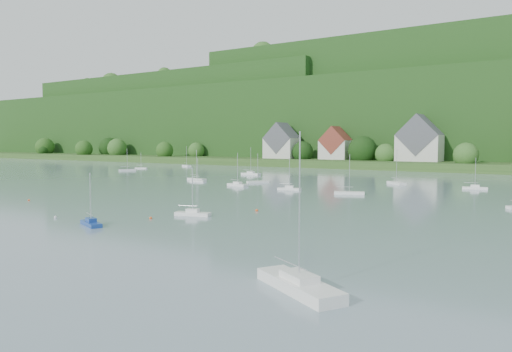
# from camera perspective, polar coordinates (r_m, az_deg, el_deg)

# --- Properties ---
(far_shore_strip) EXTENTS (600.00, 60.00, 3.00)m
(far_shore_strip) POSITION_cam_1_polar(r_m,az_deg,el_deg) (209.81, 17.99, 1.39)
(far_shore_strip) COLOR #2C4F1D
(far_shore_strip) RESTS_ON ground
(forested_ridge) EXTENTS (620.00, 181.22, 69.89)m
(forested_ridge) POSITION_cam_1_polar(r_m,az_deg,el_deg) (276.67, 21.82, 6.33)
(forested_ridge) COLOR #1D4315
(forested_ridge) RESTS_ON ground
(village_building_0) EXTENTS (14.00, 10.40, 16.00)m
(village_building_0) POSITION_cam_1_polar(r_m,az_deg,el_deg) (218.48, 3.03, 3.79)
(village_building_0) COLOR silver
(village_building_0) RESTS_ON far_shore_strip
(village_building_1) EXTENTS (12.00, 9.36, 14.00)m
(village_building_1) POSITION_cam_1_polar(r_m,az_deg,el_deg) (209.06, 9.27, 3.52)
(village_building_1) COLOR silver
(village_building_1) RESTS_ON far_shore_strip
(village_building_2) EXTENTS (16.00, 11.44, 18.00)m
(village_building_2) POSITION_cam_1_polar(r_m,az_deg,el_deg) (196.75, 18.57, 3.77)
(village_building_2) COLOR silver
(village_building_2) RESTS_ON far_shore_strip
(near_sailboat_1) EXTENTS (5.08, 3.16, 6.65)m
(near_sailboat_1) POSITION_cam_1_polar(r_m,az_deg,el_deg) (64.93, -18.73, -5.17)
(near_sailboat_1) COLOR #1C4093
(near_sailboat_1) RESTS_ON ground
(near_sailboat_3) EXTENTS (5.34, 2.81, 6.95)m
(near_sailboat_3) POSITION_cam_1_polar(r_m,az_deg,el_deg) (70.14, -7.41, -4.30)
(near_sailboat_3) COLOR white
(near_sailboat_3) RESTS_ON ground
(near_sailboat_4) EXTENTS (8.40, 6.24, 11.28)m
(near_sailboat_4) POSITION_cam_1_polar(r_m,az_deg,el_deg) (35.35, 5.04, -12.45)
(near_sailboat_4) COLOR white
(near_sailboat_4) RESTS_ON ground
(mooring_buoy_1) EXTENTS (0.43, 0.43, 0.43)m
(mooring_buoy_1) POSITION_cam_1_polar(r_m,az_deg,el_deg) (72.91, -22.39, -4.58)
(mooring_buoy_1) COLOR silver
(mooring_buoy_1) RESTS_ON ground
(mooring_buoy_2) EXTENTS (0.42, 0.42, 0.42)m
(mooring_buoy_2) POSITION_cam_1_polar(r_m,az_deg,el_deg) (68.32, -12.21, -4.93)
(mooring_buoy_2) COLOR orange
(mooring_buoy_2) RESTS_ON ground
(mooring_buoy_3) EXTENTS (0.46, 0.46, 0.46)m
(mooring_buoy_3) POSITION_cam_1_polar(r_m,az_deg,el_deg) (73.97, 0.08, -4.15)
(mooring_buoy_3) COLOR orange
(mooring_buoy_3) RESTS_ON ground
(mooring_buoy_5) EXTENTS (0.38, 0.38, 0.38)m
(mooring_buoy_5) POSITION_cam_1_polar(r_m,az_deg,el_deg) (95.99, -25.02, -2.64)
(mooring_buoy_5) COLOR orange
(mooring_buoy_5) RESTS_ON ground
(far_sailboat_cluster) EXTENTS (202.25, 73.52, 8.72)m
(far_sailboat_cluster) POSITION_cam_1_polar(r_m,az_deg,el_deg) (126.86, 12.98, -0.65)
(far_sailboat_cluster) COLOR white
(far_sailboat_cluster) RESTS_ON ground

